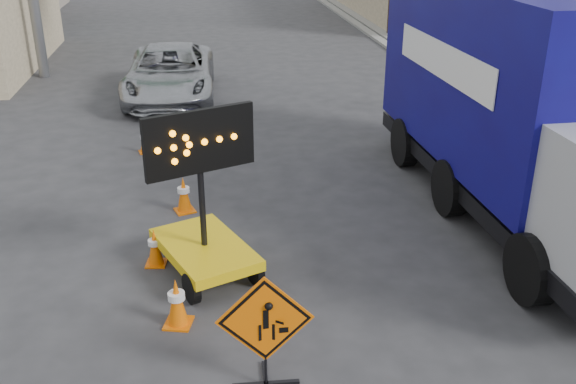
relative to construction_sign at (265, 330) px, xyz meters
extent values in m
cube|color=gray|center=(7.67, 14.27, -0.78)|extent=(0.40, 60.00, 0.12)
cube|color=gray|center=(9.97, 14.27, -0.77)|extent=(4.00, 60.00, 0.15)
cylinder|color=#402F1B|center=(-7.53, 21.27, 0.78)|extent=(0.28, 0.28, 3.25)
cube|color=black|center=(0.00, 0.00, -0.82)|extent=(0.85, 0.09, 0.04)
cube|color=black|center=(0.00, 0.00, -0.82)|extent=(0.09, 0.85, 0.04)
cylinder|color=black|center=(0.00, 0.00, -0.51)|extent=(0.03, 0.03, 0.66)
cube|color=#EA6104|center=(0.00, 0.00, 0.15)|extent=(1.20, 0.07, 1.20)
cube|color=black|center=(0.00, 0.00, 0.15)|extent=(1.12, 0.05, 1.12)
cube|color=#DEB70C|center=(-0.68, 2.86, -0.40)|extent=(1.85, 2.28, 0.18)
cylinder|color=black|center=(-0.68, 2.86, 0.73)|extent=(0.10, 0.10, 2.17)
cube|color=black|center=(-0.68, 2.86, 1.47)|extent=(1.67, 0.78, 0.99)
imported|color=#ACAFB4|center=(-1.46, 13.81, -0.04)|extent=(2.89, 5.88, 1.61)
cube|color=black|center=(5.39, 4.25, -0.17)|extent=(2.85, 8.96, 0.33)
cube|color=#0C064E|center=(5.39, 5.14, 1.77)|extent=(2.92, 6.96, 3.34)
cube|color=#EA6104|center=(-1.11, 1.47, -0.83)|extent=(0.47, 0.47, 0.03)
cone|color=#EA6104|center=(-1.11, 1.47, -0.45)|extent=(0.30, 0.30, 0.72)
cylinder|color=silver|center=(-1.11, 1.47, -0.36)|extent=(0.25, 0.25, 0.11)
cube|color=#EA6104|center=(-1.50, 3.27, -0.83)|extent=(0.38, 0.38, 0.03)
cone|color=#EA6104|center=(-1.50, 3.27, -0.50)|extent=(0.26, 0.26, 0.63)
cylinder|color=silver|center=(-1.50, 3.27, -0.42)|extent=(0.21, 0.21, 0.09)
cube|color=#EA6104|center=(-1.03, 5.29, -0.83)|extent=(0.46, 0.46, 0.03)
cone|color=#EA6104|center=(-1.03, 5.29, -0.46)|extent=(0.29, 0.29, 0.70)
cylinder|color=silver|center=(-1.03, 5.29, -0.38)|extent=(0.24, 0.24, 0.10)
cube|color=#EA6104|center=(-2.00, 8.84, -0.83)|extent=(0.38, 0.38, 0.03)
cone|color=#EA6104|center=(-2.00, 8.84, -0.52)|extent=(0.25, 0.25, 0.60)
cylinder|color=silver|center=(-2.00, 8.84, -0.45)|extent=(0.20, 0.20, 0.09)
camera|label=1|loc=(-0.64, -6.40, 4.68)|focal=40.00mm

